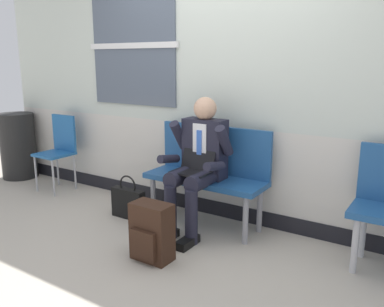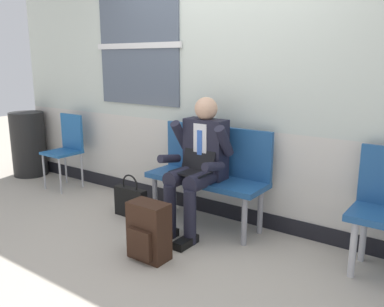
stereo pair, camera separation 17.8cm
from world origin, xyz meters
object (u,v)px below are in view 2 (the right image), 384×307
object	(u,v)px
backpack	(148,232)
handbag	(131,201)
bench_with_person	(210,169)
folding_chair	(67,144)
trash_bin	(29,144)
person_seated	(198,162)

from	to	relation	value
backpack	handbag	size ratio (longest dim) A/B	1.05
backpack	bench_with_person	bearing A→B (deg)	90.10
backpack	handbag	bearing A→B (deg)	143.19
handbag	folding_chair	bearing A→B (deg)	168.52
bench_with_person	trash_bin	world-z (taller)	bench_with_person
backpack	folding_chair	size ratio (longest dim) A/B	0.51
folding_chair	handbag	bearing A→B (deg)	-11.48
folding_chair	trash_bin	bearing A→B (deg)	177.75
bench_with_person	folding_chair	size ratio (longest dim) A/B	1.28
bench_with_person	backpack	bearing A→B (deg)	-89.90
bench_with_person	backpack	xyz separation A→B (m)	(0.00, -0.89, -0.32)
folding_chair	trash_bin	size ratio (longest dim) A/B	1.04
handbag	trash_bin	world-z (taller)	trash_bin
bench_with_person	person_seated	bearing A→B (deg)	-90.00
folding_chair	bench_with_person	bearing A→B (deg)	1.70
bench_with_person	trash_bin	xyz separation A→B (m)	(-2.97, -0.03, -0.11)
handbag	backpack	bearing A→B (deg)	-36.81
person_seated	folding_chair	distance (m)	2.08
handbag	person_seated	bearing A→B (deg)	10.03
person_seated	folding_chair	world-z (taller)	person_seated
person_seated	backpack	xyz separation A→B (m)	(0.00, -0.69, -0.43)
folding_chair	backpack	bearing A→B (deg)	-21.67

